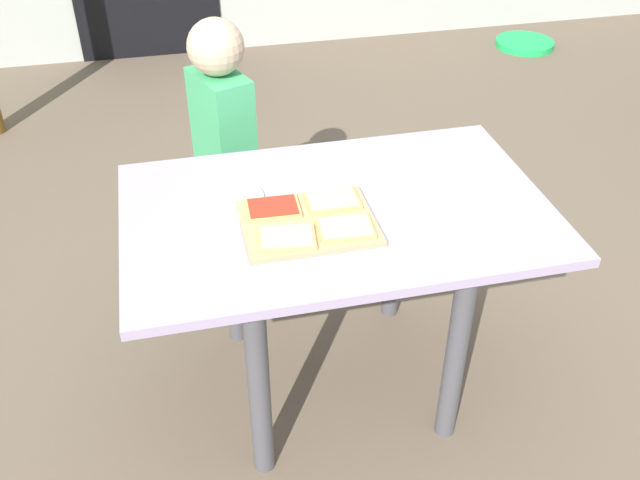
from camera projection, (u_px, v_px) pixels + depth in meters
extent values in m
plane|color=brown|center=(334.00, 379.00, 2.39)|extent=(16.00, 16.00, 0.00)
cube|color=#A595B4|center=(337.00, 212.00, 1.99)|extent=(1.19, 0.75, 0.03)
cylinder|color=#4C4C51|center=(259.00, 388.00, 1.92)|extent=(0.06, 0.06, 0.66)
cylinder|color=#4C4C51|center=(456.00, 354.00, 2.03)|extent=(0.06, 0.06, 0.66)
cylinder|color=#4C4C51|center=(232.00, 263.00, 2.37)|extent=(0.06, 0.06, 0.66)
cylinder|color=#4C4C51|center=(394.00, 240.00, 2.47)|extent=(0.06, 0.06, 0.66)
cube|color=tan|center=(308.00, 223.00, 1.91)|extent=(0.36, 0.28, 0.02)
cube|color=#DEB15D|center=(273.00, 208.00, 1.95)|extent=(0.15, 0.11, 0.01)
cube|color=#B62C1B|center=(273.00, 206.00, 1.94)|extent=(0.14, 0.10, 0.00)
cube|color=#DEB15D|center=(346.00, 228.00, 1.87)|extent=(0.15, 0.12, 0.01)
cube|color=#F0E38C|center=(346.00, 226.00, 1.87)|extent=(0.14, 0.11, 0.00)
cube|color=#DEB15D|center=(287.00, 238.00, 1.83)|extent=(0.16, 0.13, 0.01)
cube|color=#F0E38C|center=(287.00, 236.00, 1.83)|extent=(0.14, 0.11, 0.00)
cube|color=#DEB15D|center=(332.00, 201.00, 1.98)|extent=(0.15, 0.11, 0.01)
cube|color=#F0E38C|center=(332.00, 199.00, 1.97)|extent=(0.13, 0.10, 0.00)
cylinder|color=white|center=(226.00, 200.00, 2.01)|extent=(0.22, 0.22, 0.01)
cylinder|color=#40403F|center=(223.00, 212.00, 2.76)|extent=(0.09, 0.09, 0.49)
cylinder|color=#40403F|center=(240.00, 230.00, 2.67)|extent=(0.09, 0.09, 0.49)
cube|color=#3FA566|center=(222.00, 121.00, 2.47)|extent=(0.22, 0.27, 0.34)
sphere|color=tan|center=(216.00, 47.00, 2.31)|extent=(0.19, 0.19, 0.19)
cylinder|color=green|center=(525.00, 43.00, 4.81)|extent=(0.38, 0.38, 0.04)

